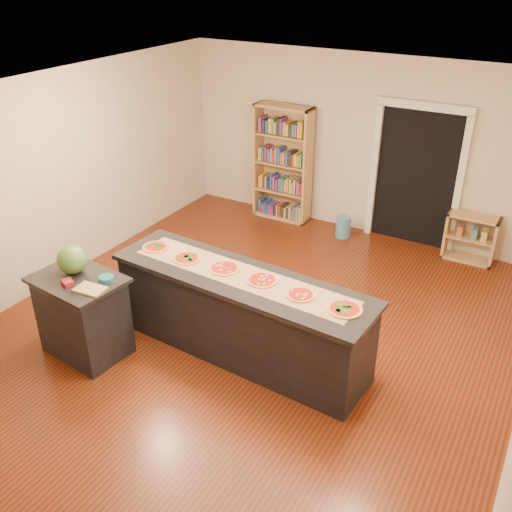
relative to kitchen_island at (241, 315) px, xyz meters
The scene contains 18 objects.
room 0.95m from the kitchen_island, 107.44° to the left, with size 6.00×7.00×2.80m.
doorway 3.91m from the kitchen_island, 77.89° to the left, with size 1.40×0.09×2.21m.
kitchen_island is the anchor object (origin of this frame).
side_counter 1.77m from the kitchen_island, 150.84° to the right, with size 0.98×0.72×0.97m.
bookshelf 3.85m from the kitchen_island, 110.80° to the left, with size 0.97×0.34×1.93m, color tan.
low_shelf 4.01m from the kitchen_island, 63.80° to the left, with size 0.72×0.31×0.72m, color tan.
waste_bin 3.41m from the kitchen_island, 92.41° to the left, with size 0.24×0.24×0.34m, color teal.
kraft_paper 0.50m from the kitchen_island, 86.58° to the left, with size 2.64×0.48×0.00m, color #AC7E59.
watermelon 1.94m from the kitchen_island, 154.75° to the right, with size 0.32×0.32×0.32m, color #144214.
cutting_board 1.65m from the kitchen_island, 142.14° to the right, with size 0.32×0.21×0.02m, color tan.
package_red 1.90m from the kitchen_island, 146.88° to the right, with size 0.14×0.10×0.05m, color maroon.
package_teal 1.52m from the kitchen_island, 148.50° to the right, with size 0.16×0.16×0.06m, color #195966.
pizza_a 1.32m from the kitchen_island, behind, with size 0.31×0.31×0.02m.
pizza_b 0.89m from the kitchen_island, behind, with size 0.34×0.34×0.02m.
pizza_c 0.57m from the kitchen_island, 167.79° to the left, with size 0.34×0.34×0.02m.
pizza_d 0.57m from the kitchen_island, ahead, with size 0.33×0.33×0.02m.
pizza_e 0.89m from the kitchen_island, ahead, with size 0.29×0.29×0.02m.
pizza_f 1.32m from the kitchen_island, ahead, with size 0.34×0.34×0.02m.
Camera 1 is at (2.88, -4.78, 4.10)m, focal length 40.00 mm.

